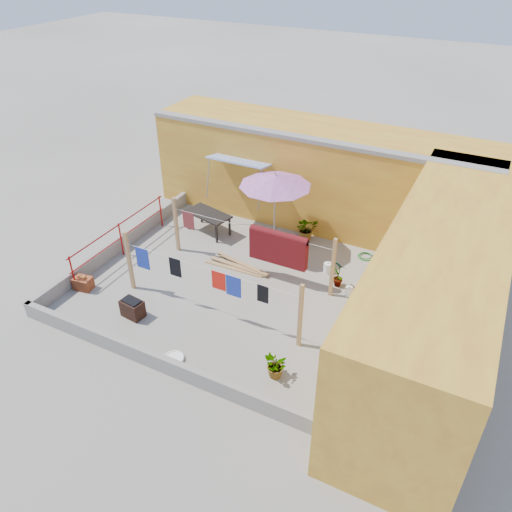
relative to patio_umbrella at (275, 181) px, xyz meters
name	(u,v)px	position (x,y,z in m)	size (l,w,h in m)	color
ground	(236,285)	(-0.10, -2.25, -2.30)	(80.00, 80.00, 0.00)	#9E998E
wall_back	(317,174)	(0.40, 2.44, -0.69)	(11.00, 3.27, 3.21)	gold
wall_right	(437,292)	(5.10, -2.25, -0.70)	(2.40, 9.00, 3.20)	gold
parapet_front	(159,362)	(-0.10, -5.83, -2.08)	(8.30, 0.16, 0.44)	gray
parapet_left	(121,244)	(-4.18, -2.25, -2.08)	(0.16, 7.30, 0.44)	gray
red_railing	(120,234)	(-3.95, -2.45, -1.58)	(0.05, 4.20, 1.10)	maroon
clothesline_rig	(268,252)	(0.61, -1.71, -1.27)	(5.09, 2.35, 1.80)	tan
patio_umbrella	(275,181)	(0.00, 0.00, 0.00)	(2.70, 2.70, 2.56)	gray
outdoor_table	(208,215)	(-2.32, -0.09, -1.66)	(1.63, 1.08, 0.70)	black
brick_stack	(83,283)	(-3.80, -4.32, -2.11)	(0.53, 0.42, 0.43)	#A74926
lumber_pile	(238,266)	(-0.47, -1.48, -2.23)	(2.03, 0.58, 0.12)	tan
brazier	(133,308)	(-1.83, -4.62, -2.05)	(0.61, 0.45, 0.51)	black
white_basin	(174,359)	(0.01, -5.45, -2.25)	(0.50, 0.50, 0.09)	white
water_jug_a	(349,291)	(2.86, -1.25, -2.16)	(0.20, 0.20, 0.31)	white
water_jug_b	(327,268)	(1.96, -0.48, -2.14)	(0.23, 0.23, 0.36)	white
green_hose	(365,256)	(2.72, 0.80, -2.26)	(0.47, 0.47, 0.07)	#176722
plant_back_a	(306,229)	(0.70, 0.95, -1.90)	(0.71, 0.61, 0.78)	#18551A
plant_back_b	(375,266)	(3.20, -0.01, -1.97)	(0.36, 0.36, 0.65)	#18551A
plant_right_a	(339,273)	(2.45, -0.97, -1.87)	(0.45, 0.30, 0.85)	#18551A
plant_right_b	(369,307)	(3.60, -1.92, -1.94)	(0.40, 0.32, 0.72)	#18551A
plant_right_c	(276,366)	(2.35, -4.83, -1.98)	(0.57, 0.50, 0.64)	#18551A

